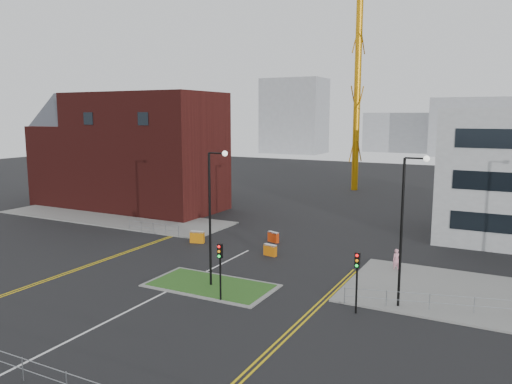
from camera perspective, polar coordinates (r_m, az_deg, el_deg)
ground at (r=29.72m, az=-17.20°, el=-14.23°), size 200.00×200.00×0.00m
pavement_left at (r=58.26m, az=-16.05°, el=-2.78°), size 28.00×8.00×0.12m
island_kerb at (r=34.34m, az=-5.18°, el=-10.60°), size 8.60×4.60×0.08m
grass_island at (r=34.33m, az=-5.18°, el=-10.57°), size 8.00×4.00×0.12m
brick_building at (r=63.72m, az=-14.54°, el=4.42°), size 24.20×10.07×14.24m
tower_crane at (r=78.78m, az=16.24°, el=19.51°), size 51.52×14.41×38.40m
streetlamp_island at (r=32.83m, az=-4.99°, el=-1.79°), size 1.46×0.36×9.18m
streetlamp_right_near at (r=30.29m, az=16.74°, el=-3.03°), size 1.46×0.36×9.18m
traffic_light_island at (r=30.91m, az=-4.13°, el=-7.88°), size 0.28×0.33×3.65m
traffic_light_right at (r=29.58m, az=11.47°, el=-8.82°), size 0.28×0.33×3.65m
railing_front at (r=25.92m, az=-27.01°, el=-16.47°), size 24.05×0.05×1.10m
railing_left at (r=49.34m, az=-11.67°, el=-3.87°), size 6.05×0.05×1.10m
centre_line at (r=31.05m, az=-14.54°, el=-13.08°), size 0.15×30.00×0.01m
yellow_left_a at (r=42.44m, az=-16.38°, el=-7.17°), size 0.12×24.00×0.01m
yellow_left_b at (r=42.24m, az=-16.09°, el=-7.23°), size 0.12×24.00×0.01m
yellow_right_a at (r=29.45m, az=5.38°, el=-14.06°), size 0.12×20.00×0.01m
yellow_right_b at (r=29.35m, az=5.94°, el=-14.16°), size 0.12×20.00×0.01m
skyline_a at (r=151.41m, az=4.40°, el=8.65°), size 18.00×12.00×22.00m
skyline_b at (r=149.53m, az=24.02°, el=6.77°), size 24.00×12.00×16.00m
skyline_d at (r=161.65m, az=17.80°, el=6.49°), size 30.00×12.00×12.00m
pedestrian at (r=38.53m, az=15.78°, el=-7.50°), size 0.72×0.66×1.66m
barrier_left at (r=45.37m, az=-6.74°, el=-5.07°), size 1.34×0.73×1.08m
barrier_mid at (r=45.36m, az=1.98°, el=-5.11°), size 1.18×0.77×0.95m
barrier_right at (r=41.09m, az=1.63°, el=-6.60°), size 1.17×0.58×0.94m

